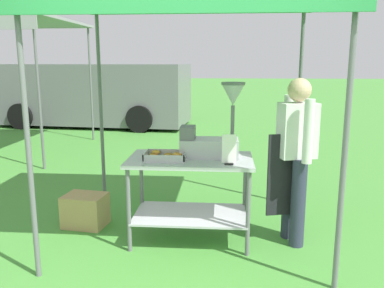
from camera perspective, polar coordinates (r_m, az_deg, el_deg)
ground_plane at (r=8.67m, az=2.40°, el=-0.09°), size 70.00×70.00×0.00m
stall_canopy at (r=3.91m, az=-0.12°, el=19.03°), size 2.61×2.11×2.36m
donut_cart at (r=3.94m, az=-0.23°, el=-5.13°), size 1.20×0.70×0.84m
donut_tray at (r=3.84m, az=-3.67°, el=-1.78°), size 0.39×0.27×0.07m
donut_fryer at (r=3.88m, az=3.01°, el=1.46°), size 0.61×0.28×0.72m
menu_sign at (r=3.63m, az=5.28°, el=-1.08°), size 0.13×0.05×0.28m
vendor at (r=3.96m, az=14.46°, el=-1.21°), size 0.47×0.54×1.61m
supply_crate at (r=4.57m, az=-14.88°, el=-9.07°), size 0.48×0.39×0.35m
van_grey at (r=11.60m, az=-13.85°, el=6.93°), size 5.38×2.43×1.69m
neighbour_tent at (r=8.62m, az=-25.40°, el=15.04°), size 2.61×2.78×2.53m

